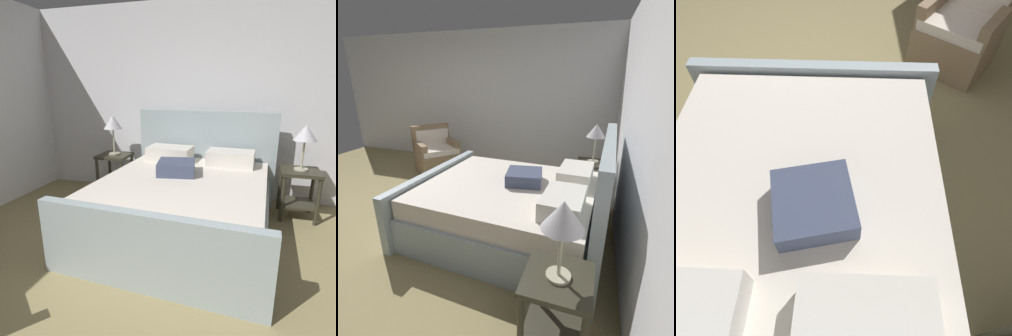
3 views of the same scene
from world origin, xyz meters
The scene contains 9 objects.
ground_plane centered at (0.00, 0.00, -0.01)m, with size 5.38×6.16×0.02m, color #948457.
wall_back centered at (0.00, 3.14, 1.33)m, with size 5.50×0.12×2.66m, color silver.
wall_side_left centered at (-2.75, 0.00, 1.33)m, with size 0.12×6.28×2.66m, color white.
bed centered at (-0.16, 1.92, 0.35)m, with size 1.98×2.25×1.25m.
nightstand_right centered at (1.09, 2.61, 0.40)m, with size 0.44×0.44×0.60m.
table_lamp_right centered at (1.09, 2.61, 1.03)m, with size 0.26×0.26×0.54m.
nightstand_left centered at (-1.41, 2.75, 0.40)m, with size 0.44×0.44×0.60m.
table_lamp_left centered at (-1.41, 2.75, 1.05)m, with size 0.26×0.26×0.57m.
armchair centered at (-1.66, -0.14, 0.35)m, with size 1.02×1.02×0.90m.
Camera 2 is at (2.44, 2.73, 1.81)m, focal length 27.62 mm.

